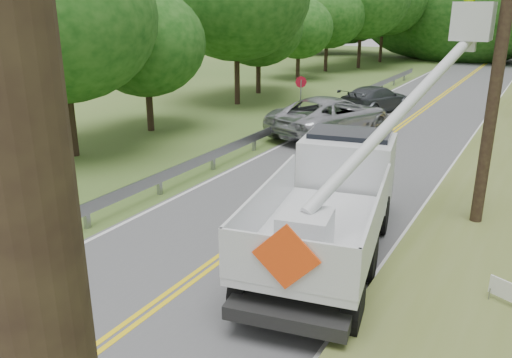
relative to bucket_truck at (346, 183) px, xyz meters
The scene contains 8 objects.
road 7.88m from the bucket_truck, 106.51° to the left, with size 7.20×96.00×0.03m.
guardrail 10.43m from the bucket_truck, 126.78° to the left, with size 0.18×48.00×0.77m.
treeline_left 27.71m from the bucket_truck, 117.33° to the left, with size 9.68×54.92×10.30m.
bucket_truck is the anchor object (origin of this frame).
suv_silver 11.33m from the bucket_truck, 113.55° to the left, with size 2.98×6.47×1.80m, color #A8A9B0.
suv_darkgrey 17.45m from the bucket_truck, 104.69° to the left, with size 2.00×4.91×1.43m, color #3B4044.
stop_sign_permanent 12.23m from the bucket_truck, 120.25° to the left, with size 0.45×0.36×2.59m.
yard_sign 4.25m from the bucket_truck, 22.84° to the right, with size 0.50×0.25×0.78m.
Camera 1 is at (6.17, -4.79, 5.72)m, focal length 36.04 mm.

